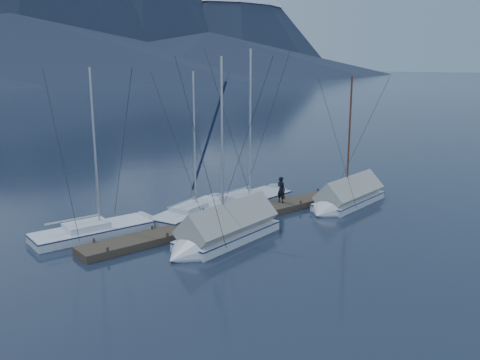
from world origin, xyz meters
The scene contains 9 objects.
ground centered at (0.00, 0.00, 0.00)m, with size 1000.00×1000.00×0.00m, color black.
dock centered at (0.00, 2.00, 0.11)m, with size 18.00×1.50×0.54m.
mooring_posts centered at (-0.50, 2.00, 0.35)m, with size 15.12×1.52×0.35m.
sailboat_open_left centered at (-6.40, 4.56, 0.16)m, with size 6.78×2.89×8.89m.
sailboat_open_mid centered at (-0.78, 4.60, 0.15)m, with size 6.76×4.01×8.64m.
sailboat_open_right centered at (2.95, 4.09, 0.17)m, with size 7.78×3.52×9.97m.
sailboat_covered_near centered at (6.55, 0.14, 0.42)m, with size 6.70×3.17×8.39m.
sailboat_covered_far centered at (-3.03, -0.26, 0.46)m, with size 6.98×3.36×9.41m.
person centered at (3.32, 2.26, 1.10)m, with size 0.56×0.36×1.52m, color black.
Camera 1 is at (-16.77, -18.26, 8.21)m, focal length 38.00 mm.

